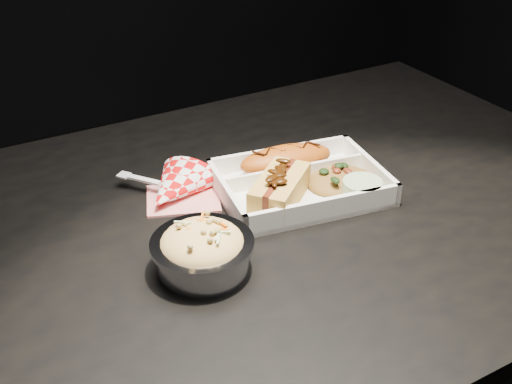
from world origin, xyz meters
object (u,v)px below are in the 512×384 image
at_px(dining_table, 265,257).
at_px(fried_pastry, 286,159).
at_px(foil_coleslaw_cup, 202,249).
at_px(food_tray, 300,186).
at_px(napkin_fork, 174,189).
at_px(hotdog, 280,187).

distance_m(dining_table, fried_pastry, 0.16).
bearing_deg(foil_coleslaw_cup, fried_pastry, 35.08).
bearing_deg(fried_pastry, foil_coleslaw_cup, -144.92).
relative_size(food_tray, napkin_fork, 1.75).
bearing_deg(hotdog, foil_coleslaw_cup, 167.42).
height_order(fried_pastry, napkin_fork, napkin_fork).
distance_m(fried_pastry, hotdog, 0.09).
bearing_deg(hotdog, dining_table, 129.93).
bearing_deg(dining_table, fried_pastry, 41.06).
bearing_deg(dining_table, foil_coleslaw_cup, -148.67).
relative_size(fried_pastry, foil_coleslaw_cup, 1.17).
bearing_deg(foil_coleslaw_cup, hotdog, 26.62).
bearing_deg(napkin_fork, fried_pastry, 45.98).
relative_size(fried_pastry, hotdog, 1.18).
bearing_deg(fried_pastry, hotdog, -127.88).
relative_size(dining_table, fried_pastry, 7.69).
distance_m(fried_pastry, napkin_fork, 0.19).
bearing_deg(napkin_fork, foil_coleslaw_cup, -48.47).
bearing_deg(foil_coleslaw_cup, napkin_fork, 78.21).
bearing_deg(food_tray, napkin_fork, 165.26).
distance_m(hotdog, napkin_fork, 0.16).
height_order(hotdog, foil_coleslaw_cup, foil_coleslaw_cup).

